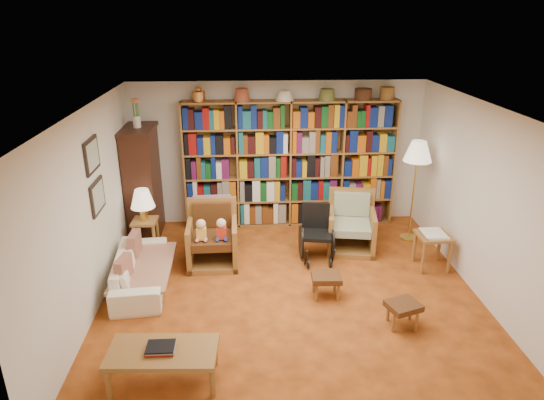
{
  "coord_description": "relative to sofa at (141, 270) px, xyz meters",
  "views": [
    {
      "loc": [
        -0.59,
        -5.63,
        3.58
      ],
      "look_at": [
        -0.21,
        0.6,
        1.13
      ],
      "focal_mm": 32.0,
      "sensor_mm": 36.0,
      "label": 1
    }
  ],
  "objects": [
    {
      "name": "cushion_left",
      "position": [
        -0.13,
        0.35,
        0.21
      ],
      "size": [
        0.13,
        0.37,
        0.36
      ],
      "primitive_type": "cube",
      "rotation": [
        0.0,
        0.0,
        -0.05
      ],
      "color": "maroon",
      "rests_on": "sofa"
    },
    {
      "name": "cushion_right",
      "position": [
        -0.13,
        -0.35,
        0.21
      ],
      "size": [
        0.17,
        0.36,
        0.35
      ],
      "primitive_type": "cube",
      "rotation": [
        0.0,
        0.0,
        -0.16
      ],
      "color": "maroon",
      "rests_on": "sofa"
    },
    {
      "name": "armchair_sage",
      "position": [
        3.13,
        1.0,
        0.11
      ],
      "size": [
        0.86,
        0.88,
        0.91
      ],
      "color": "olive",
      "rests_on": "floor"
    },
    {
      "name": "ceiling",
      "position": [
        2.05,
        -0.35,
        2.26
      ],
      "size": [
        5.0,
        5.0,
        0.0
      ],
      "primitive_type": "plane",
      "rotation": [
        3.14,
        0.0,
        0.0
      ],
      "color": "white",
      "rests_on": "wall_back"
    },
    {
      "name": "framed_pictures",
      "position": [
        -0.43,
        -0.05,
        1.39
      ],
      "size": [
        0.03,
        0.52,
        0.97
      ],
      "color": "black",
      "rests_on": "wall_left"
    },
    {
      "name": "table_lamp",
      "position": [
        -0.1,
        1.0,
        0.65
      ],
      "size": [
        0.37,
        0.37,
        0.5
      ],
      "color": "gold",
      "rests_on": "side_table_lamp"
    },
    {
      "name": "curio_cabinet",
      "position": [
        -0.2,
        1.65,
        0.72
      ],
      "size": [
        0.5,
        0.95,
        2.4
      ],
      "color": "#361A0E",
      "rests_on": "floor"
    },
    {
      "name": "side_table_lamp",
      "position": [
        -0.1,
        1.0,
        0.16
      ],
      "size": [
        0.39,
        0.39,
        0.55
      ],
      "color": "olive",
      "rests_on": "floor"
    },
    {
      "name": "floor_lamp",
      "position": [
        4.2,
        1.23,
        1.21
      ],
      "size": [
        0.45,
        0.45,
        1.68
      ],
      "color": "gold",
      "rests_on": "floor"
    },
    {
      "name": "coffee_table",
      "position": [
        0.6,
        -1.94,
        0.11
      ],
      "size": [
        1.13,
        0.61,
        0.45
      ],
      "color": "olive",
      "rests_on": "floor"
    },
    {
      "name": "bookshelf",
      "position": [
        2.25,
        1.98,
        0.93
      ],
      "size": [
        3.6,
        0.3,
        2.42
      ],
      "color": "olive",
      "rests_on": "floor"
    },
    {
      "name": "wall_back",
      "position": [
        2.05,
        2.15,
        1.01
      ],
      "size": [
        5.0,
        0.0,
        5.0
      ],
      "primitive_type": "plane",
      "rotation": [
        1.57,
        0.0,
        0.0
      ],
      "color": "silver",
      "rests_on": "floor"
    },
    {
      "name": "footstool_b",
      "position": [
        3.33,
        -1.15,
        0.02
      ],
      "size": [
        0.46,
        0.42,
        0.32
      ],
      "color": "#4D2B14",
      "rests_on": "floor"
    },
    {
      "name": "sofa_throw",
      "position": [
        0.05,
        0.0,
        0.06
      ],
      "size": [
        0.78,
        1.42,
        0.04
      ],
      "primitive_type": "cube",
      "rotation": [
        0.0,
        0.0,
        0.02
      ],
      "color": "#BFAA8B",
      "rests_on": "sofa"
    },
    {
      "name": "wall_front",
      "position": [
        2.05,
        -2.85,
        1.01
      ],
      "size": [
        5.0,
        0.0,
        5.0
      ],
      "primitive_type": "plane",
      "rotation": [
        -1.57,
        0.0,
        0.0
      ],
      "color": "silver",
      "rests_on": "floor"
    },
    {
      "name": "sofa",
      "position": [
        0.0,
        0.0,
        0.0
      ],
      "size": [
        1.68,
        0.78,
        0.48
      ],
      "primitive_type": "imported",
      "rotation": [
        0.0,
        0.0,
        1.66
      ],
      "color": "white",
      "rests_on": "floor"
    },
    {
      "name": "armchair_leather",
      "position": [
        0.97,
        0.67,
        0.15
      ],
      "size": [
        0.76,
        0.81,
        0.95
      ],
      "color": "olive",
      "rests_on": "floor"
    },
    {
      "name": "side_table_papers",
      "position": [
        4.2,
        0.25,
        0.2
      ],
      "size": [
        0.48,
        0.48,
        0.56
      ],
      "color": "olive",
      "rests_on": "floor"
    },
    {
      "name": "footstool_a",
      "position": [
        2.51,
        -0.45,
        0.03
      ],
      "size": [
        0.4,
        0.35,
        0.33
      ],
      "color": "#4D2B14",
      "rests_on": "floor"
    },
    {
      "name": "wall_left",
      "position": [
        -0.45,
        -0.35,
        1.01
      ],
      "size": [
        0.0,
        5.0,
        5.0
      ],
      "primitive_type": "plane",
      "rotation": [
        1.57,
        0.0,
        1.57
      ],
      "color": "silver",
      "rests_on": "floor"
    },
    {
      "name": "wall_right",
      "position": [
        4.55,
        -0.35,
        1.01
      ],
      "size": [
        0.0,
        5.0,
        5.0
      ],
      "primitive_type": "plane",
      "rotation": [
        1.57,
        0.0,
        -1.57
      ],
      "color": "silver",
      "rests_on": "floor"
    },
    {
      "name": "floor",
      "position": [
        2.05,
        -0.35,
        -0.24
      ],
      "size": [
        5.0,
        5.0,
        0.0
      ],
      "primitive_type": "plane",
      "color": "#B5551B",
      "rests_on": "ground"
    },
    {
      "name": "wheelchair",
      "position": [
        2.54,
        0.66,
        0.15
      ],
      "size": [
        0.49,
        0.69,
        0.86
      ],
      "color": "black",
      "rests_on": "floor"
    }
  ]
}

